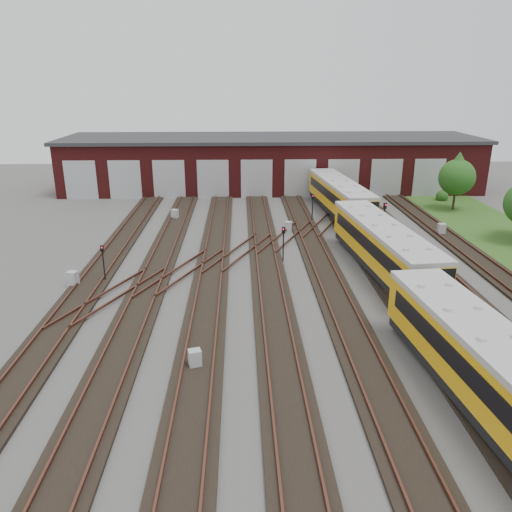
{
  "coord_description": "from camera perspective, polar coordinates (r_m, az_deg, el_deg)",
  "views": [
    {
      "loc": [
        -3.94,
        -22.88,
        12.9
      ],
      "look_at": [
        -2.92,
        7.98,
        2.0
      ],
      "focal_mm": 35.0,
      "sensor_mm": 36.0,
      "label": 1
    }
  ],
  "objects": [
    {
      "name": "ground",
      "position": [
        26.56,
        6.99,
        -9.77
      ],
      "size": [
        120.0,
        120.0,
        0.0
      ],
      "primitive_type": "plane",
      "color": "#403E3C",
      "rests_on": "ground"
    },
    {
      "name": "track_network",
      "position": [
        26.99,
        6.45,
        -8.98
      ],
      "size": [
        30.4,
        70.0,
        0.33
      ],
      "color": "black",
      "rests_on": "ground"
    },
    {
      "name": "maintenance_shed",
      "position": [
        63.72,
        1.71,
        10.69
      ],
      "size": [
        51.0,
        12.5,
        6.35
      ],
      "color": "#581617",
      "rests_on": "ground"
    },
    {
      "name": "metro_train",
      "position": [
        35.95,
        14.27,
        1.07
      ],
      "size": [
        4.12,
        47.35,
        3.13
      ],
      "rotation": [
        0.0,
        0.0,
        0.09
      ],
      "color": "black",
      "rests_on": "ground"
    },
    {
      "name": "signal_mast_0",
      "position": [
        34.75,
        -17.08,
        -0.3
      ],
      "size": [
        0.23,
        0.22,
        2.61
      ],
      "rotation": [
        0.0,
        0.0,
        0.19
      ],
      "color": "black",
      "rests_on": "ground"
    },
    {
      "name": "signal_mast_1",
      "position": [
        37.08,
        3.15,
        1.91
      ],
      "size": [
        0.27,
        0.25,
        2.7
      ],
      "rotation": [
        0.0,
        0.0,
        -0.29
      ],
      "color": "black",
      "rests_on": "ground"
    },
    {
      "name": "signal_mast_2",
      "position": [
        48.3,
        6.48,
        5.93
      ],
      "size": [
        0.24,
        0.23,
        2.65
      ],
      "rotation": [
        0.0,
        0.0,
        0.07
      ],
      "color": "black",
      "rests_on": "ground"
    },
    {
      "name": "signal_mast_3",
      "position": [
        44.67,
        14.45,
        4.6
      ],
      "size": [
        0.31,
        0.3,
        2.96
      ],
      "rotation": [
        0.0,
        0.0,
        0.42
      ],
      "color": "black",
      "rests_on": "ground"
    },
    {
      "name": "relay_cabinet_0",
      "position": [
        34.98,
        -20.2,
        -2.51
      ],
      "size": [
        0.77,
        0.7,
        1.07
      ],
      "primitive_type": "cube",
      "rotation": [
        0.0,
        0.0,
        -0.3
      ],
      "color": "#ADB0B3",
      "rests_on": "ground"
    },
    {
      "name": "relay_cabinet_1",
      "position": [
        49.54,
        -9.25,
        4.7
      ],
      "size": [
        0.76,
        0.7,
        1.01
      ],
      "primitive_type": "cube",
      "rotation": [
        0.0,
        0.0,
        -0.41
      ],
      "color": "#ADB0B3",
      "rests_on": "ground"
    },
    {
      "name": "relay_cabinet_2",
      "position": [
        24.16,
        -6.99,
        -11.64
      ],
      "size": [
        0.7,
        0.63,
        0.98
      ],
      "primitive_type": "cube",
      "rotation": [
        0.0,
        0.0,
        0.28
      ],
      "color": "#ADB0B3",
      "rests_on": "ground"
    },
    {
      "name": "relay_cabinet_3",
      "position": [
        44.87,
        3.73,
        3.34
      ],
      "size": [
        0.67,
        0.6,
        0.97
      ],
      "primitive_type": "cube",
      "rotation": [
        0.0,
        0.0,
        -0.22
      ],
      "color": "#ADB0B3",
      "rests_on": "ground"
    },
    {
      "name": "relay_cabinet_4",
      "position": [
        46.8,
        20.43,
        2.87
      ],
      "size": [
        0.64,
        0.54,
        1.05
      ],
      "primitive_type": "cube",
      "rotation": [
        0.0,
        0.0,
        -0.02
      ],
      "color": "#ADB0B3",
      "rests_on": "ground"
    },
    {
      "name": "tree_0",
      "position": [
        55.87,
        22.04,
        8.8
      ],
      "size": [
        3.68,
        3.68,
        6.1
      ],
      "color": "black",
      "rests_on": "ground"
    },
    {
      "name": "bush_2",
      "position": [
        60.62,
        20.5,
        6.59
      ],
      "size": [
        1.35,
        1.35,
        1.35
      ],
      "primitive_type": "sphere",
      "color": "#1C4313",
      "rests_on": "ground"
    }
  ]
}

